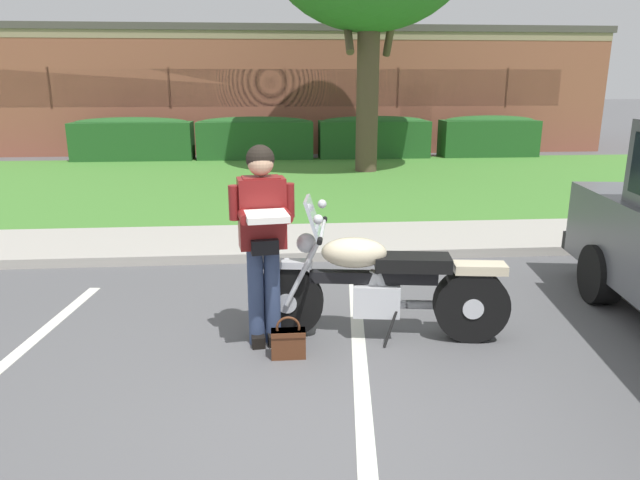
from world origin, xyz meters
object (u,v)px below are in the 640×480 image
Objects in this scene: hedge_center_left at (255,138)px; hedge_left at (133,138)px; motorcycle at (388,285)px; brick_building at (282,89)px; handbag at (288,341)px; rider_person at (263,231)px; hedge_right at (488,136)px; hedge_center_right at (374,137)px.

hedge_left is at bearing -180.00° from hedge_center_left.
brick_building reaches higher than motorcycle.
rider_person is at bearing 123.78° from handbag.
hedge_center_left and hedge_right have the same top height.
hedge_right is (6.85, -0.00, -0.00)m from hedge_center_left.
rider_person is at bearing -104.10° from hedge_center_right.
brick_building is at bearing 54.55° from hedge_left.
rider_person reaches higher than handbag.
hedge_center_right is 0.15× the size of brick_building.
handbag is 0.11× the size of hedge_center_left.
hedge_left is at bearing 107.92° from handbag.
hedge_center_right and hedge_right have the same top height.
handbag is 13.01m from hedge_left.
rider_person reaches higher than hedge_center_left.
brick_building is at bearing 134.29° from hedge_right.
motorcycle is 0.79× the size of hedge_right.
motorcycle is at bearing 1.66° from rider_person.
brick_building is at bearing 88.97° from handbag.
hedge_left is at bearing 107.50° from rider_person.
motorcycle is 0.11× the size of brick_building.
motorcycle is 13.00m from hedge_left.
motorcycle reaches higher than hedge_right.
hedge_center_left is 6.85m from hedge_right.
rider_person is 0.08× the size of brick_building.
hedge_center_right is (3.42, -0.00, -0.00)m from hedge_center_left.
handbag is at bearing -87.33° from hedge_center_left.
rider_person is 0.52× the size of hedge_left.
handbag is at bearing -91.03° from brick_building.
hedge_center_right is at bearing -0.00° from hedge_center_left.
hedge_center_left is at bearing 0.00° from hedge_left.
hedge_center_left is (-0.58, 12.37, 0.51)m from handbag.
hedge_left and hedge_center_left have the same top height.
hedge_center_left reaches higher than handbag.
handbag is at bearing -116.88° from hedge_right.
hedge_center_left and hedge_center_right have the same top height.
brick_building reaches higher than hedge_right.
motorcycle is 1.19m from rider_person.
hedge_right reaches higher than handbag.
rider_person is at bearing -178.34° from motorcycle.
hedge_left is 10.27m from hedge_right.
rider_person is 18.20m from brick_building.
hedge_left is (-4.88, 12.05, 0.16)m from motorcycle.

